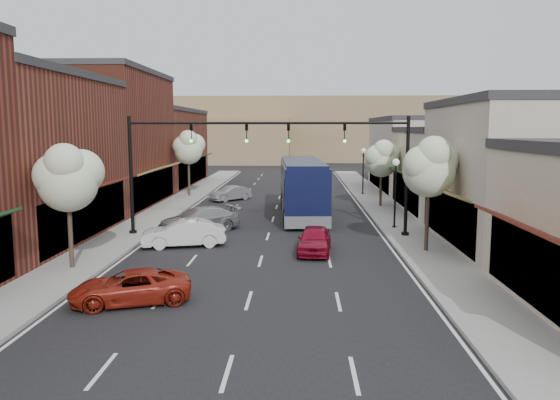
# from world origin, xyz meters

# --- Properties ---
(ground) EXTENTS (160.00, 160.00, 0.00)m
(ground) POSITION_xyz_m (0.00, 0.00, 0.00)
(ground) COLOR black
(ground) RESTS_ON ground
(sidewalk_left) EXTENTS (2.80, 73.00, 0.15)m
(sidewalk_left) POSITION_xyz_m (-8.40, 18.50, 0.07)
(sidewalk_left) COLOR gray
(sidewalk_left) RESTS_ON ground
(sidewalk_right) EXTENTS (2.80, 73.00, 0.15)m
(sidewalk_right) POSITION_xyz_m (8.40, 18.50, 0.07)
(sidewalk_right) COLOR gray
(sidewalk_right) RESTS_ON ground
(curb_left) EXTENTS (0.25, 73.00, 0.17)m
(curb_left) POSITION_xyz_m (-7.00, 18.50, 0.07)
(curb_left) COLOR gray
(curb_left) RESTS_ON ground
(curb_right) EXTENTS (0.25, 73.00, 0.17)m
(curb_right) POSITION_xyz_m (7.00, 18.50, 0.07)
(curb_right) COLOR gray
(curb_right) RESTS_ON ground
(bldg_left_midnear) EXTENTS (10.14, 14.10, 9.40)m
(bldg_left_midnear) POSITION_xyz_m (-14.23, 6.00, 4.66)
(bldg_left_midnear) COLOR brown
(bldg_left_midnear) RESTS_ON ground
(bldg_left_midfar) EXTENTS (10.14, 14.10, 10.90)m
(bldg_left_midfar) POSITION_xyz_m (-14.24, 20.00, 5.40)
(bldg_left_midfar) COLOR maroon
(bldg_left_midfar) RESTS_ON ground
(bldg_left_far) EXTENTS (10.14, 18.10, 8.40)m
(bldg_left_far) POSITION_xyz_m (-14.22, 36.00, 4.16)
(bldg_left_far) COLOR brown
(bldg_left_far) RESTS_ON ground
(bldg_right_midnear) EXTENTS (9.14, 12.10, 7.90)m
(bldg_right_midnear) POSITION_xyz_m (13.72, 6.00, 3.91)
(bldg_right_midnear) COLOR #B5AA9B
(bldg_right_midnear) RESTS_ON ground
(bldg_right_midfar) EXTENTS (9.14, 12.10, 6.40)m
(bldg_right_midfar) POSITION_xyz_m (13.70, 18.00, 3.17)
(bldg_right_midfar) COLOR beige
(bldg_right_midfar) RESTS_ON ground
(bldg_right_far) EXTENTS (9.14, 16.10, 7.40)m
(bldg_right_far) POSITION_xyz_m (13.71, 32.00, 3.66)
(bldg_right_far) COLOR #B5AA9B
(bldg_right_far) RESTS_ON ground
(hill_far) EXTENTS (120.00, 30.00, 12.00)m
(hill_far) POSITION_xyz_m (0.00, 90.00, 6.00)
(hill_far) COLOR #7A6647
(hill_far) RESTS_ON ground
(hill_near) EXTENTS (50.00, 20.00, 8.00)m
(hill_near) POSITION_xyz_m (-25.00, 78.00, 4.00)
(hill_near) COLOR #7A6647
(hill_near) RESTS_ON ground
(signal_mast_right) EXTENTS (8.22, 0.46, 7.00)m
(signal_mast_right) POSITION_xyz_m (5.62, 8.00, 4.62)
(signal_mast_right) COLOR black
(signal_mast_right) RESTS_ON ground
(signal_mast_left) EXTENTS (8.22, 0.46, 7.00)m
(signal_mast_left) POSITION_xyz_m (-5.62, 8.00, 4.62)
(signal_mast_left) COLOR black
(signal_mast_left) RESTS_ON ground
(tree_right_near) EXTENTS (2.85, 2.65, 5.95)m
(tree_right_near) POSITION_xyz_m (8.35, 3.94, 4.45)
(tree_right_near) COLOR #47382B
(tree_right_near) RESTS_ON ground
(tree_right_far) EXTENTS (2.85, 2.65, 5.43)m
(tree_right_far) POSITION_xyz_m (8.35, 19.94, 3.99)
(tree_right_far) COLOR #47382B
(tree_right_far) RESTS_ON ground
(tree_left_near) EXTENTS (2.85, 2.65, 5.69)m
(tree_left_near) POSITION_xyz_m (-8.25, -0.06, 4.22)
(tree_left_near) COLOR #47382B
(tree_left_near) RESTS_ON ground
(tree_left_far) EXTENTS (2.85, 2.65, 6.13)m
(tree_left_far) POSITION_xyz_m (-8.25, 25.94, 4.60)
(tree_left_far) COLOR #47382B
(tree_left_far) RESTS_ON ground
(lamp_post_near) EXTENTS (0.44, 0.44, 4.44)m
(lamp_post_near) POSITION_xyz_m (7.80, 10.50, 3.01)
(lamp_post_near) COLOR black
(lamp_post_near) RESTS_ON ground
(lamp_post_far) EXTENTS (0.44, 0.44, 4.44)m
(lamp_post_far) POSITION_xyz_m (7.80, 28.00, 3.01)
(lamp_post_far) COLOR black
(lamp_post_far) RESTS_ON ground
(coach_bus) EXTENTS (3.57, 13.29, 4.02)m
(coach_bus) POSITION_xyz_m (2.02, 15.89, 2.08)
(coach_bus) COLOR #0C1133
(coach_bus) RESTS_ON ground
(red_hatchback) EXTENTS (1.94, 4.14, 1.37)m
(red_hatchback) POSITION_xyz_m (2.62, 3.83, 0.69)
(red_hatchback) COLOR maroon
(red_hatchback) RESTS_ON ground
(parked_car_a) EXTENTS (4.73, 3.23, 1.20)m
(parked_car_a) POSITION_xyz_m (-4.27, -4.45, 0.60)
(parked_car_a) COLOR maroon
(parked_car_a) RESTS_ON ground
(parked_car_b) EXTENTS (4.66, 2.55, 1.46)m
(parked_car_b) POSITION_xyz_m (-4.35, 5.08, 0.73)
(parked_car_b) COLOR silver
(parked_car_b) RESTS_ON ground
(parked_car_c) EXTENTS (5.40, 4.44, 1.47)m
(parked_car_c) POSITION_xyz_m (-4.34, 9.58, 0.74)
(parked_car_c) COLOR #929397
(parked_car_c) RESTS_ON ground
(parked_car_e) EXTENTS (3.64, 3.75, 1.28)m
(parked_car_e) POSITION_xyz_m (-4.20, 23.70, 0.64)
(parked_car_e) COLOR #9A9A9F
(parked_car_e) RESTS_ON ground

